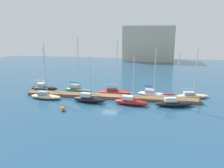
{
  "coord_description": "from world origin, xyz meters",
  "views": [
    {
      "loc": [
        6.65,
        -33.89,
        10.76
      ],
      "look_at": [
        0.0,
        2.0,
        2.0
      ],
      "focal_mm": 34.17,
      "sensor_mm": 36.0,
      "label": 1
    }
  ],
  "objects_px": {
    "sailboat_1": "(45,95)",
    "sailboat_6": "(152,93)",
    "sailboat_3": "(89,99)",
    "sailboat_4": "(115,91)",
    "sailboat_2": "(77,89)",
    "harbor_building_distant": "(148,43)",
    "sailboat_8": "(192,95)",
    "sailboat_0": "(44,88)",
    "sailboat_7": "(174,103)",
    "mooring_buoy_orange": "(63,109)",
    "sailboat_5": "(131,101)"
  },
  "relations": [
    {
      "from": "sailboat_5",
      "to": "harbor_building_distant",
      "type": "xyz_separation_m",
      "value": [
        1.32,
        56.71,
        6.16
      ]
    },
    {
      "from": "sailboat_3",
      "to": "sailboat_6",
      "type": "distance_m",
      "value": 11.28
    },
    {
      "from": "sailboat_2",
      "to": "sailboat_5",
      "type": "distance_m",
      "value": 11.69
    },
    {
      "from": "sailboat_4",
      "to": "sailboat_6",
      "type": "height_order",
      "value": "sailboat_4"
    },
    {
      "from": "sailboat_0",
      "to": "sailboat_5",
      "type": "height_order",
      "value": "sailboat_0"
    },
    {
      "from": "sailboat_1",
      "to": "mooring_buoy_orange",
      "type": "height_order",
      "value": "sailboat_1"
    },
    {
      "from": "sailboat_4",
      "to": "sailboat_8",
      "type": "distance_m",
      "value": 13.2
    },
    {
      "from": "sailboat_7",
      "to": "mooring_buoy_orange",
      "type": "bearing_deg",
      "value": -172.99
    },
    {
      "from": "sailboat_6",
      "to": "mooring_buoy_orange",
      "type": "xyz_separation_m",
      "value": [
        -12.36,
        -9.86,
        -0.19
      ]
    },
    {
      "from": "sailboat_6",
      "to": "sailboat_0",
      "type": "bearing_deg",
      "value": -167.26
    },
    {
      "from": "sailboat_8",
      "to": "sailboat_1",
      "type": "bearing_deg",
      "value": 178.33
    },
    {
      "from": "sailboat_0",
      "to": "sailboat_1",
      "type": "xyz_separation_m",
      "value": [
        2.78,
        -4.75,
        -0.04
      ]
    },
    {
      "from": "sailboat_6",
      "to": "sailboat_7",
      "type": "bearing_deg",
      "value": -45.14
    },
    {
      "from": "sailboat_1",
      "to": "sailboat_3",
      "type": "xyz_separation_m",
      "value": [
        7.7,
        -0.49,
        0.03
      ]
    },
    {
      "from": "sailboat_2",
      "to": "harbor_building_distant",
      "type": "bearing_deg",
      "value": 88.31
    },
    {
      "from": "mooring_buoy_orange",
      "to": "sailboat_2",
      "type": "bearing_deg",
      "value": 97.51
    },
    {
      "from": "sailboat_7",
      "to": "harbor_building_distant",
      "type": "xyz_separation_m",
      "value": [
        -5.06,
        56.25,
        6.14
      ]
    },
    {
      "from": "sailboat_8",
      "to": "sailboat_7",
      "type": "bearing_deg",
      "value": -137.82
    },
    {
      "from": "sailboat_5",
      "to": "mooring_buoy_orange",
      "type": "xyz_separation_m",
      "value": [
        -9.16,
        -4.41,
        -0.23
      ]
    },
    {
      "from": "sailboat_6",
      "to": "sailboat_1",
      "type": "bearing_deg",
      "value": -152.12
    },
    {
      "from": "sailboat_4",
      "to": "harbor_building_distant",
      "type": "distance_m",
      "value": 52.04
    },
    {
      "from": "sailboat_3",
      "to": "sailboat_5",
      "type": "distance_m",
      "value": 6.71
    },
    {
      "from": "sailboat_8",
      "to": "harbor_building_distant",
      "type": "bearing_deg",
      "value": 86.26
    },
    {
      "from": "sailboat_0",
      "to": "sailboat_8",
      "type": "bearing_deg",
      "value": -1.43
    },
    {
      "from": "sailboat_4",
      "to": "sailboat_8",
      "type": "relative_size",
      "value": 1.14
    },
    {
      "from": "sailboat_8",
      "to": "sailboat_4",
      "type": "bearing_deg",
      "value": 167.74
    },
    {
      "from": "sailboat_7",
      "to": "mooring_buoy_orange",
      "type": "xyz_separation_m",
      "value": [
        -15.55,
        -4.87,
        -0.25
      ]
    },
    {
      "from": "sailboat_5",
      "to": "mooring_buoy_orange",
      "type": "height_order",
      "value": "sailboat_5"
    },
    {
      "from": "sailboat_6",
      "to": "sailboat_7",
      "type": "height_order",
      "value": "sailboat_6"
    },
    {
      "from": "sailboat_3",
      "to": "sailboat_4",
      "type": "xyz_separation_m",
      "value": [
        3.35,
        5.21,
        -0.05
      ]
    },
    {
      "from": "sailboat_1",
      "to": "sailboat_4",
      "type": "bearing_deg",
      "value": 26.1
    },
    {
      "from": "sailboat_3",
      "to": "sailboat_4",
      "type": "bearing_deg",
      "value": 62.94
    },
    {
      "from": "sailboat_0",
      "to": "sailboat_8",
      "type": "height_order",
      "value": "sailboat_8"
    },
    {
      "from": "sailboat_1",
      "to": "sailboat_6",
      "type": "relative_size",
      "value": 1.12
    },
    {
      "from": "sailboat_4",
      "to": "sailboat_7",
      "type": "relative_size",
      "value": 1.21
    },
    {
      "from": "sailboat_4",
      "to": "harbor_building_distant",
      "type": "height_order",
      "value": "harbor_building_distant"
    },
    {
      "from": "sailboat_1",
      "to": "sailboat_8",
      "type": "xyz_separation_m",
      "value": [
        24.24,
        4.93,
        -0.09
      ]
    },
    {
      "from": "sailboat_6",
      "to": "mooring_buoy_orange",
      "type": "bearing_deg",
      "value": -129.17
    },
    {
      "from": "sailboat_8",
      "to": "mooring_buoy_orange",
      "type": "bearing_deg",
      "value": -165.73
    },
    {
      "from": "sailboat_7",
      "to": "harbor_building_distant",
      "type": "height_order",
      "value": "harbor_building_distant"
    },
    {
      "from": "sailboat_4",
      "to": "sailboat_7",
      "type": "bearing_deg",
      "value": -30.84
    },
    {
      "from": "sailboat_2",
      "to": "sailboat_3",
      "type": "bearing_deg",
      "value": -43.27
    },
    {
      "from": "sailboat_5",
      "to": "sailboat_4",
      "type": "bearing_deg",
      "value": 130.01
    },
    {
      "from": "sailboat_3",
      "to": "harbor_building_distant",
      "type": "bearing_deg",
      "value": 87.59
    },
    {
      "from": "sailboat_5",
      "to": "sailboat_8",
      "type": "relative_size",
      "value": 0.88
    },
    {
      "from": "sailboat_3",
      "to": "sailboat_8",
      "type": "distance_m",
      "value": 17.41
    },
    {
      "from": "sailboat_8",
      "to": "harbor_building_distant",
      "type": "relative_size",
      "value": 0.44
    },
    {
      "from": "sailboat_7",
      "to": "sailboat_2",
      "type": "bearing_deg",
      "value": 153.7
    },
    {
      "from": "harbor_building_distant",
      "to": "sailboat_2",
      "type": "bearing_deg",
      "value": -102.87
    },
    {
      "from": "sailboat_5",
      "to": "sailboat_3",
      "type": "bearing_deg",
      "value": -172.92
    }
  ]
}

